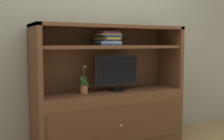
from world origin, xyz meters
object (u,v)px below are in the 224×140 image
potted_plant (84,89)px  magazine_stack (107,39)px  media_console (110,108)px  tv_monitor (117,72)px

potted_plant → magazine_stack: 0.63m
media_console → magazine_stack: (-0.04, -0.01, 0.81)m
potted_plant → magazine_stack: (0.30, 0.02, 0.55)m
media_console → tv_monitor: bearing=-39.2°
tv_monitor → media_console: bearing=140.8°
potted_plant → magazine_stack: magazine_stack is taller
media_console → magazine_stack: media_console is taller
potted_plant → magazine_stack: size_ratio=0.89×
media_console → magazine_stack: size_ratio=5.01×
media_console → potted_plant: 0.42m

